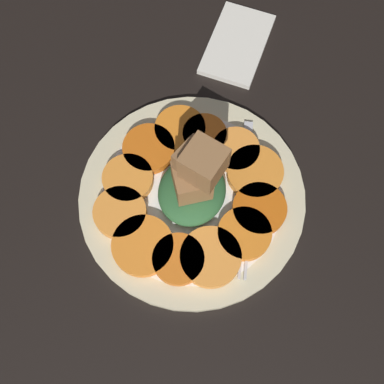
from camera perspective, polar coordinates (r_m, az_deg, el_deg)
table_slab at (r=59.26cm, az=0.00°, el=-1.04°), size 120.00×120.00×2.00cm
plate at (r=57.83cm, az=0.00°, el=-0.55°), size 27.13×27.13×1.05cm
carrot_slice_0 at (r=56.49cm, az=-8.53°, el=-2.44°), size 6.21×6.21×1.32cm
carrot_slice_1 at (r=55.07cm, az=-5.86°, el=-6.34°), size 7.05×7.05×1.32cm
carrot_slice_2 at (r=54.45cm, az=-1.62°, el=-7.97°), size 5.88×5.88×1.32cm
carrot_slice_3 at (r=54.53cm, az=2.22°, el=-7.70°), size 6.96×6.96×1.32cm
carrot_slice_4 at (r=55.46cm, az=6.22°, el=-4.95°), size 6.20×6.20×1.32cm
carrot_slice_5 at (r=56.55cm, az=7.98°, el=-2.02°), size 6.33×6.33×1.32cm
carrot_slice_6 at (r=58.12cm, az=7.46°, el=2.32°), size 6.78×6.78×1.32cm
carrot_slice_7 at (r=59.08cm, az=5.21°, el=4.97°), size 5.77×5.77×1.32cm
carrot_slice_8 at (r=59.75cm, az=1.49°, el=6.76°), size 5.43×5.43×1.32cm
carrot_slice_9 at (r=60.10cm, az=-1.42°, el=7.39°), size 6.31×6.31×1.32cm
carrot_slice_10 at (r=59.14cm, az=-5.14°, el=5.12°), size 6.38×6.38×1.32cm
carrot_slice_11 at (r=57.82cm, az=-7.60°, el=1.56°), size 6.07×6.07×1.32cm
center_pile at (r=53.55cm, az=0.26°, el=1.44°), size 8.73×7.86×10.68cm
fork at (r=57.17cm, az=5.98°, el=-0.94°), size 19.69×6.30×0.40cm
napkin at (r=68.99cm, az=5.38°, el=17.05°), size 12.25×7.35×0.80cm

